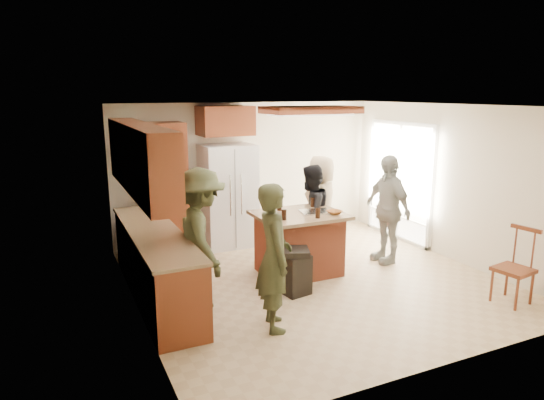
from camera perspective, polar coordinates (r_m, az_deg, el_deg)
name	(u,v)px	position (r m, az deg, el deg)	size (l,w,h in m)	color
room_shell	(458,181)	(10.85, 21.06, 2.12)	(8.00, 5.20, 5.00)	tan
person_front_left	(274,257)	(5.52, 0.25, -6.75)	(0.62, 0.46, 1.71)	#363A22
person_behind_left	(310,213)	(7.78, 4.55, -1.57)	(0.76, 0.47, 1.56)	black
person_behind_right	(321,205)	(8.13, 5.78, -0.61)	(0.81, 0.53, 1.66)	tan
person_side_right	(387,209)	(7.90, 13.40, -1.03)	(1.02, 0.52, 1.73)	gray
person_counter	(201,238)	(6.18, -8.32, -4.42)	(1.15, 0.53, 1.78)	#3B4125
left_cabinetry	(150,228)	(6.48, -14.15, -3.24)	(0.64, 3.00, 2.30)	maroon
back_wall_units	(182,171)	(8.30, -10.52, 3.37)	(1.80, 0.60, 2.45)	maroon
refrigerator	(228,196)	(8.54, -5.17, 0.51)	(0.90, 0.76, 1.80)	white
kitchen_island	(299,243)	(7.29, 3.20, -5.06)	(1.28, 1.03, 0.93)	#A4452A
island_items	(315,211)	(7.18, 5.11, -1.27)	(0.97, 0.71, 0.15)	silver
trash_bin	(295,271)	(6.62, 2.73, -8.34)	(0.47, 0.47, 0.63)	black
spindle_chair	(514,269)	(7.02, 26.62, -7.30)	(0.48, 0.48, 0.99)	maroon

